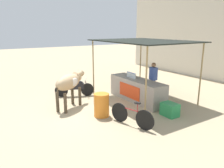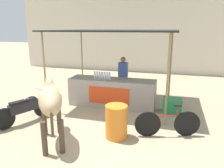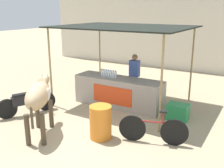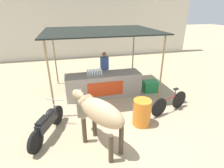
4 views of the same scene
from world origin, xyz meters
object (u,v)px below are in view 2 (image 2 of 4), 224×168
water_barrel (116,122)px  motorcycle_parked (25,108)px  stall_counter (112,92)px  cooler_box (172,106)px  cow (51,101)px  bicycle_leaning (168,123)px  vendor_behind_counter (123,78)px

water_barrel → motorcycle_parked: motorcycle_parked is taller
stall_counter → cooler_box: 2.07m
motorcycle_parked → stall_counter: bearing=45.6°
cow → bicycle_leaning: (2.64, 1.06, -0.69)m
motorcycle_parked → cow: bearing=-29.7°
cow → stall_counter: bearing=76.9°
cow → motorcycle_parked: 1.67m
stall_counter → vendor_behind_counter: vendor_behind_counter is taller
cooler_box → water_barrel: water_barrel is taller
cooler_box → bicycle_leaning: 1.68m
stall_counter → vendor_behind_counter: (0.21, 0.75, 0.37)m
vendor_behind_counter → bicycle_leaning: (1.77, -2.53, -0.50)m
stall_counter → cooler_box: stall_counter is taller
water_barrel → motorcycle_parked: (-2.77, 0.14, 0.00)m
cooler_box → water_barrel: (-1.30, -2.11, 0.18)m
cooler_box → bicycle_leaning: bicycle_leaning is taller
motorcycle_parked → bicycle_leaning: size_ratio=1.05×
water_barrel → cooler_box: bearing=58.3°
vendor_behind_counter → cooler_box: 2.13m
vendor_behind_counter → motorcycle_parked: (-2.22, -2.81, -0.42)m
cow → cooler_box: bearing=45.2°
bicycle_leaning → motorcycle_parked: bearing=-175.9°
water_barrel → bicycle_leaning: (1.23, 0.43, -0.08)m
bicycle_leaning → cow: bearing=-158.1°
stall_counter → bicycle_leaning: 2.66m
vendor_behind_counter → cow: (-0.87, -3.59, 0.18)m
cow → motorcycle_parked: bearing=150.3°
water_barrel → bicycle_leaning: bearing=19.3°
stall_counter → water_barrel: size_ratio=3.54×
vendor_behind_counter → cow: vendor_behind_counter is taller
stall_counter → vendor_behind_counter: bearing=74.7°
stall_counter → cow: (-0.66, -2.83, 0.55)m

